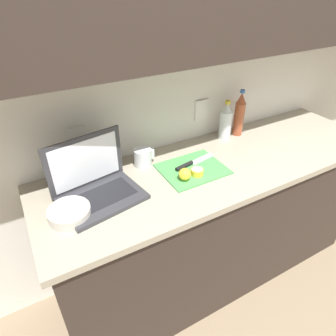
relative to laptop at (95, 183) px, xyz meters
name	(u,v)px	position (x,y,z in m)	size (l,w,h in m)	color
ground_plane	(209,267)	(0.68, -0.06, -0.95)	(12.00, 12.00, 0.00)	#847056
wall_back	(205,21)	(0.68, 0.18, 0.61)	(5.20, 0.38, 2.60)	white
counter_unit	(217,219)	(0.70, -0.06, -0.50)	(2.00, 0.62, 0.89)	#332823
laptop	(95,183)	(0.00, 0.00, 0.00)	(0.40, 0.32, 0.27)	#333338
cutting_board	(192,169)	(0.50, -0.04, -0.06)	(0.33, 0.27, 0.01)	#4C9E51
knife	(189,164)	(0.50, -0.01, -0.05)	(0.27, 0.08, 0.02)	silver
lemon_half_cut	(197,172)	(0.49, -0.10, -0.04)	(0.06, 0.06, 0.03)	yellow
lemon_whole_beside	(185,174)	(0.42, -0.11, -0.02)	(0.06, 0.06, 0.06)	yellow
bottle_green_soda	(239,115)	(0.97, 0.16, 0.07)	(0.06, 0.06, 0.29)	#A34C2D
bottle_oil_tall	(226,122)	(0.87, 0.16, 0.05)	(0.07, 0.07, 0.24)	silver
measuring_cup	(143,157)	(0.30, 0.12, -0.02)	(0.11, 0.09, 0.10)	silver
bowl_white	(69,213)	(-0.15, -0.10, -0.04)	(0.18, 0.18, 0.05)	beige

